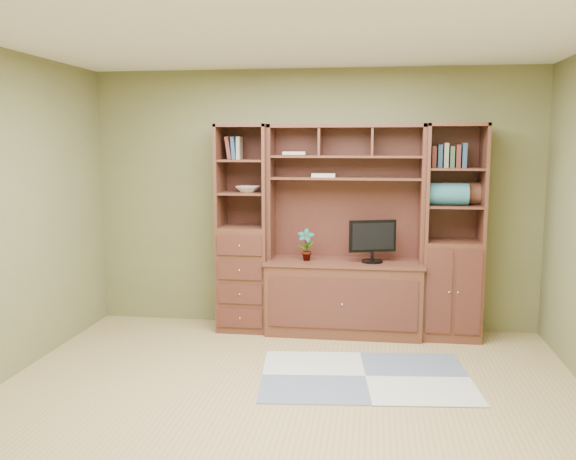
# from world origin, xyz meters

# --- Properties ---
(room) EXTENTS (4.60, 4.10, 2.64)m
(room) POSITION_xyz_m (0.00, 0.00, 1.30)
(room) COLOR tan
(room) RESTS_ON ground
(center_hutch) EXTENTS (1.54, 0.53, 2.05)m
(center_hutch) POSITION_xyz_m (0.34, 1.73, 1.02)
(center_hutch) COLOR #51291C
(center_hutch) RESTS_ON ground
(left_tower) EXTENTS (0.50, 0.45, 2.05)m
(left_tower) POSITION_xyz_m (-0.66, 1.77, 1.02)
(left_tower) COLOR #51291C
(left_tower) RESTS_ON ground
(right_tower) EXTENTS (0.55, 0.45, 2.05)m
(right_tower) POSITION_xyz_m (1.36, 1.77, 1.02)
(right_tower) COLOR #51291C
(right_tower) RESTS_ON ground
(rug) EXTENTS (1.77, 1.28, 0.01)m
(rug) POSITION_xyz_m (0.57, 0.61, 0.01)
(rug) COLOR #949899
(rug) RESTS_ON ground
(monitor) EXTENTS (0.50, 0.34, 0.56)m
(monitor) POSITION_xyz_m (0.61, 1.70, 1.01)
(monitor) COLOR black
(monitor) RESTS_ON center_hutch
(orchid) EXTENTS (0.16, 0.11, 0.31)m
(orchid) POSITION_xyz_m (-0.03, 1.70, 0.89)
(orchid) COLOR #974433
(orchid) RESTS_ON center_hutch
(magazines) EXTENTS (0.23, 0.17, 0.03)m
(magazines) POSITION_xyz_m (0.13, 1.82, 1.56)
(magazines) COLOR beige
(magazines) RESTS_ON center_hutch
(bowl) EXTENTS (0.24, 0.24, 0.06)m
(bowl) POSITION_xyz_m (-0.62, 1.77, 1.42)
(bowl) COLOR beige
(bowl) RESTS_ON left_tower
(blanket_teal) EXTENTS (0.36, 0.21, 0.21)m
(blanket_teal) POSITION_xyz_m (1.30, 1.73, 1.39)
(blanket_teal) COLOR #2C6775
(blanket_teal) RESTS_ON right_tower
(blanket_red) EXTENTS (0.38, 0.21, 0.21)m
(blanket_red) POSITION_xyz_m (1.45, 1.85, 1.40)
(blanket_red) COLOR brown
(blanket_red) RESTS_ON right_tower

